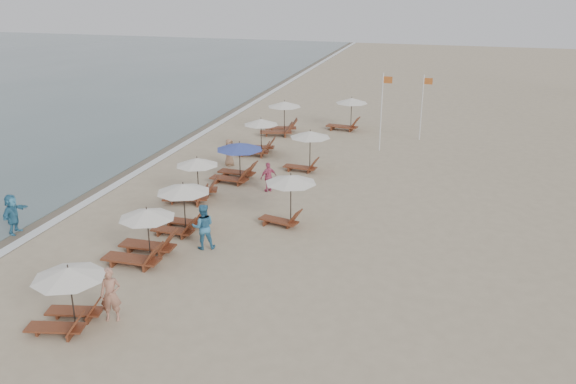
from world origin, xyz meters
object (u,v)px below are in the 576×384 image
(lounger_station_5, at_px, (257,137))
(inland_station_0, at_px, (287,192))
(lounger_station_3, at_px, (192,181))
(beachgoer_far_b, at_px, (229,152))
(inland_station_2, at_px, (347,112))
(waterline_walker, at_px, (13,214))
(lounger_station_1, at_px, (141,237))
(lounger_station_6, at_px, (280,119))
(inland_station_1, at_px, (306,145))
(beachgoer_near, at_px, (111,295))
(lounger_station_4, at_px, (236,161))
(beachgoer_mid_a, at_px, (203,227))
(flag_pole_near, at_px, (382,109))
(beachgoer_far_a, at_px, (269,177))
(lounger_station_0, at_px, (66,294))
(lounger_station_2, at_px, (180,206))

(lounger_station_5, bearing_deg, inland_station_0, -64.83)
(inland_station_0, bearing_deg, lounger_station_3, 161.76)
(beachgoer_far_b, bearing_deg, inland_station_2, -7.27)
(lounger_station_3, relative_size, waterline_walker, 1.53)
(lounger_station_1, bearing_deg, lounger_station_6, 91.19)
(inland_station_1, bearing_deg, inland_station_2, 87.48)
(lounger_station_5, bearing_deg, inland_station_2, 60.87)
(lounger_station_3, relative_size, beachgoer_near, 1.49)
(lounger_station_5, distance_m, inland_station_1, 4.40)
(inland_station_1, bearing_deg, lounger_station_6, 116.45)
(waterline_walker, bearing_deg, beachgoer_near, -129.82)
(lounger_station_4, relative_size, beachgoer_far_b, 1.76)
(lounger_station_1, distance_m, beachgoer_mid_a, 2.41)
(inland_station_0, height_order, flag_pole_near, flag_pole_near)
(lounger_station_1, distance_m, lounger_station_6, 19.77)
(lounger_station_1, xyz_separation_m, waterline_walker, (-6.38, 0.76, -0.07))
(lounger_station_3, xyz_separation_m, inland_station_1, (4.12, 5.90, 0.50))
(lounger_station_6, relative_size, beachgoer_far_a, 1.84)
(beachgoer_far_b, bearing_deg, beachgoer_mid_a, -145.74)
(inland_station_2, bearing_deg, inland_station_0, -87.94)
(lounger_station_3, distance_m, lounger_station_5, 8.32)
(lounger_station_0, bearing_deg, lounger_station_3, 94.99)
(lounger_station_5, xyz_separation_m, flag_pole_near, (7.04, 2.73, 1.61))
(inland_station_2, bearing_deg, lounger_station_2, -100.07)
(lounger_station_3, height_order, flag_pole_near, flag_pole_near)
(lounger_station_0, xyz_separation_m, inland_station_2, (3.57, 26.91, 0.16))
(lounger_station_4, relative_size, lounger_station_5, 1.06)
(lounger_station_6, relative_size, inland_station_1, 1.07)
(lounger_station_4, distance_m, beachgoer_mid_a, 8.34)
(beachgoer_near, relative_size, beachgoer_mid_a, 0.96)
(lounger_station_0, relative_size, inland_station_2, 0.85)
(lounger_station_4, relative_size, inland_station_0, 1.07)
(lounger_station_0, xyz_separation_m, beachgoer_near, (1.06, 0.71, -0.23))
(lounger_station_5, distance_m, inland_station_0, 11.07)
(inland_station_1, bearing_deg, beachgoer_far_a, -104.38)
(inland_station_0, bearing_deg, beachgoer_far_b, 126.67)
(inland_station_2, relative_size, beachgoer_far_b, 1.85)
(lounger_station_6, xyz_separation_m, inland_station_2, (4.10, 2.36, 0.22))
(lounger_station_0, relative_size, beachgoer_far_b, 1.58)
(inland_station_1, distance_m, inland_station_2, 9.75)
(lounger_station_3, distance_m, inland_station_1, 7.21)
(lounger_station_0, xyz_separation_m, lounger_station_1, (-0.12, 4.79, -0.18))
(lounger_station_5, relative_size, waterline_walker, 1.48)
(lounger_station_5, bearing_deg, lounger_station_2, -86.86)
(lounger_station_4, relative_size, beachgoer_near, 1.53)
(lounger_station_4, bearing_deg, beachgoer_far_a, -27.91)
(lounger_station_1, height_order, beachgoer_far_a, lounger_station_1)
(inland_station_1, height_order, waterline_walker, inland_station_1)
(lounger_station_1, bearing_deg, lounger_station_0, -88.54)
(lounger_station_0, bearing_deg, beachgoer_far_b, 94.29)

